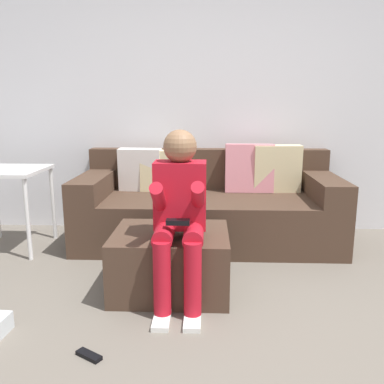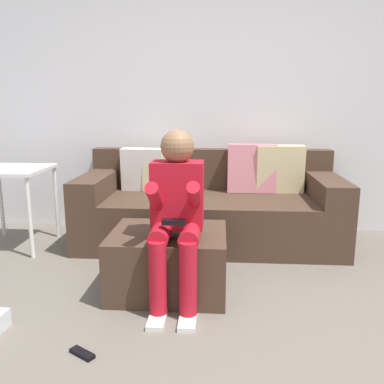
# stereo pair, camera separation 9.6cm
# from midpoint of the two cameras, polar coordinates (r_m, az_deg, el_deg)

# --- Properties ---
(ground_plane) EXTENTS (7.87, 7.87, 0.00)m
(ground_plane) POSITION_cam_midpoint_polar(r_m,az_deg,el_deg) (2.27, 2.13, -21.86)
(ground_plane) COLOR #6B6359
(wall_back) EXTENTS (6.06, 0.10, 2.78)m
(wall_back) POSITION_cam_midpoint_polar(r_m,az_deg,el_deg) (4.18, 2.37, 13.85)
(wall_back) COLOR silver
(wall_back) RESTS_ON ground_plane
(couch_sectional) EXTENTS (2.35, 0.97, 0.90)m
(couch_sectional) POSITION_cam_midpoint_polar(r_m,az_deg,el_deg) (3.83, 1.56, -2.14)
(couch_sectional) COLOR #473326
(couch_sectional) RESTS_ON ground_plane
(ottoman) EXTENTS (0.78, 0.64, 0.42)m
(ottoman) POSITION_cam_midpoint_polar(r_m,az_deg,el_deg) (2.85, -3.94, -9.63)
(ottoman) COLOR #473326
(ottoman) RESTS_ON ground_plane
(person_seated) EXTENTS (0.33, 0.58, 1.12)m
(person_seated) POSITION_cam_midpoint_polar(r_m,az_deg,el_deg) (2.56, -2.85, -2.33)
(person_seated) COLOR red
(person_seated) RESTS_ON ground_plane
(side_table) EXTENTS (0.61, 0.62, 0.72)m
(side_table) POSITION_cam_midpoint_polar(r_m,az_deg,el_deg) (3.93, -24.94, 1.48)
(side_table) COLOR white
(side_table) RESTS_ON ground_plane
(remote_near_ottoman) EXTENTS (0.15, 0.12, 0.02)m
(remote_near_ottoman) POSITION_cam_midpoint_polar(r_m,az_deg,el_deg) (2.32, -15.42, -21.13)
(remote_near_ottoman) COLOR black
(remote_near_ottoman) RESTS_ON ground_plane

